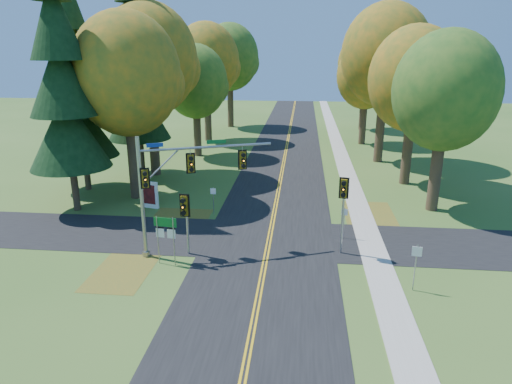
# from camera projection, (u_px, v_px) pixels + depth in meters

# --- Properties ---
(ground) EXTENTS (160.00, 160.00, 0.00)m
(ground) POSITION_uv_depth(u_px,v_px,m) (267.00, 253.00, 26.55)
(ground) COLOR #335A1F
(ground) RESTS_ON ground
(road_main) EXTENTS (8.00, 160.00, 0.02)m
(road_main) POSITION_uv_depth(u_px,v_px,m) (267.00, 253.00, 26.55)
(road_main) COLOR black
(road_main) RESTS_ON ground
(road_cross) EXTENTS (60.00, 6.00, 0.02)m
(road_cross) POSITION_uv_depth(u_px,v_px,m) (269.00, 239.00, 28.45)
(road_cross) COLOR black
(road_cross) RESTS_ON ground
(centerline_left) EXTENTS (0.10, 160.00, 0.01)m
(centerline_left) POSITION_uv_depth(u_px,v_px,m) (265.00, 252.00, 26.55)
(centerline_left) COLOR gold
(centerline_left) RESTS_ON road_main
(centerline_right) EXTENTS (0.10, 160.00, 0.01)m
(centerline_right) POSITION_uv_depth(u_px,v_px,m) (268.00, 253.00, 26.53)
(centerline_right) COLOR gold
(centerline_right) RESTS_ON road_main
(sidewalk_east) EXTENTS (1.60, 160.00, 0.06)m
(sidewalk_east) POSITION_uv_depth(u_px,v_px,m) (375.00, 257.00, 25.94)
(sidewalk_east) COLOR #9E998E
(sidewalk_east) RESTS_ON ground
(leaf_patch_w_near) EXTENTS (4.00, 6.00, 0.00)m
(leaf_patch_w_near) POSITION_uv_depth(u_px,v_px,m) (176.00, 223.00, 30.98)
(leaf_patch_w_near) COLOR brown
(leaf_patch_w_near) RESTS_ON ground
(leaf_patch_e) EXTENTS (3.50, 8.00, 0.00)m
(leaf_patch_e) POSITION_uv_depth(u_px,v_px,m) (371.00, 220.00, 31.57)
(leaf_patch_e) COLOR brown
(leaf_patch_e) RESTS_ON ground
(leaf_patch_w_far) EXTENTS (3.00, 5.00, 0.00)m
(leaf_patch_w_far) POSITION_uv_depth(u_px,v_px,m) (123.00, 270.00, 24.44)
(leaf_patch_w_far) COLOR brown
(leaf_patch_w_far) RESTS_ON ground
(tree_w_a) EXTENTS (8.00, 8.00, 14.15)m
(tree_w_a) POSITION_uv_depth(u_px,v_px,m) (128.00, 75.00, 33.67)
(tree_w_a) COLOR #38281C
(tree_w_a) RESTS_ON ground
(tree_e_a) EXTENTS (7.20, 7.20, 12.73)m
(tree_e_a) POSITION_uv_depth(u_px,v_px,m) (446.00, 92.00, 31.17)
(tree_e_a) COLOR #38281C
(tree_e_a) RESTS_ON ground
(tree_w_b) EXTENTS (8.60, 8.60, 15.38)m
(tree_w_b) POSITION_uv_depth(u_px,v_px,m) (150.00, 60.00, 40.01)
(tree_w_b) COLOR #38281C
(tree_w_b) RESTS_ON ground
(tree_e_b) EXTENTS (7.60, 7.60, 13.33)m
(tree_e_b) POSITION_uv_depth(u_px,v_px,m) (415.00, 80.00, 37.57)
(tree_e_b) COLOR #38281C
(tree_e_b) RESTS_ON ground
(tree_w_c) EXTENTS (6.80, 6.80, 11.91)m
(tree_w_c) POSITION_uv_depth(u_px,v_px,m) (196.00, 82.00, 48.29)
(tree_w_c) COLOR #38281C
(tree_w_c) RESTS_ON ground
(tree_e_c) EXTENTS (8.80, 8.80, 15.79)m
(tree_e_c) POSITION_uv_depth(u_px,v_px,m) (387.00, 56.00, 44.83)
(tree_e_c) COLOR #38281C
(tree_e_c) RESTS_ON ground
(tree_w_d) EXTENTS (8.20, 8.20, 14.56)m
(tree_w_d) POSITION_uv_depth(u_px,v_px,m) (207.00, 62.00, 56.06)
(tree_w_d) COLOR #38281C
(tree_w_d) RESTS_ON ground
(tree_e_d) EXTENTS (7.00, 7.00, 12.32)m
(tree_e_d) POSITION_uv_depth(u_px,v_px,m) (367.00, 76.00, 54.33)
(tree_e_d) COLOR #38281C
(tree_e_d) RESTS_ON ground
(tree_w_e) EXTENTS (8.40, 8.40, 14.97)m
(tree_w_e) POSITION_uv_depth(u_px,v_px,m) (230.00, 57.00, 66.19)
(tree_w_e) COLOR #38281C
(tree_w_e) RESTS_ON ground
(tree_e_e) EXTENTS (7.80, 7.80, 13.74)m
(tree_e_e) POSITION_uv_depth(u_px,v_px,m) (366.00, 64.00, 64.08)
(tree_e_e) COLOR #38281C
(tree_e_e) RESTS_ON ground
(pine_a) EXTENTS (5.60, 5.60, 19.48)m
(pine_a) POSITION_uv_depth(u_px,v_px,m) (62.00, 82.00, 30.89)
(pine_a) COLOR #38281C
(pine_a) RESTS_ON ground
(pine_b) EXTENTS (5.60, 5.60, 17.31)m
(pine_b) POSITION_uv_depth(u_px,v_px,m) (77.00, 91.00, 36.08)
(pine_b) COLOR #38281C
(pine_b) RESTS_ON ground
(pine_c) EXTENTS (5.60, 5.60, 20.56)m
(pine_c) POSITION_uv_depth(u_px,v_px,m) (135.00, 68.00, 40.07)
(pine_c) COLOR #38281C
(pine_c) RESTS_ON ground
(traffic_mast) EXTENTS (7.13, 3.23, 6.93)m
(traffic_mast) POSITION_uv_depth(u_px,v_px,m) (175.00, 179.00, 25.27)
(traffic_mast) COLOR gray
(traffic_mast) RESTS_ON ground
(east_signal_pole) EXTENTS (0.53, 0.62, 4.64)m
(east_signal_pole) POSITION_uv_depth(u_px,v_px,m) (343.00, 197.00, 25.29)
(east_signal_pole) COLOR #909498
(east_signal_pole) RESTS_ON ground
(ped_signal_pole) EXTENTS (0.59, 0.68, 3.72)m
(ped_signal_pole) POSITION_uv_depth(u_px,v_px,m) (185.00, 210.00, 25.39)
(ped_signal_pole) COLOR #9CA0A5
(ped_signal_pole) RESTS_ON ground
(route_sign_cluster) EXTENTS (1.30, 0.21, 2.79)m
(route_sign_cluster) POSITION_uv_depth(u_px,v_px,m) (165.00, 231.00, 24.62)
(route_sign_cluster) COLOR gray
(route_sign_cluster) RESTS_ON ground
(info_kiosk) EXTENTS (1.47, 0.55, 2.02)m
(info_kiosk) POSITION_uv_depth(u_px,v_px,m) (149.00, 195.00, 33.78)
(info_kiosk) COLOR white
(info_kiosk) RESTS_ON ground
(reg_sign_e_north) EXTENTS (0.39, 0.08, 2.03)m
(reg_sign_e_north) POSITION_uv_depth(u_px,v_px,m) (344.00, 218.00, 28.17)
(reg_sign_e_north) COLOR gray
(reg_sign_e_north) RESTS_ON ground
(reg_sign_e_south) EXTENTS (0.46, 0.10, 2.42)m
(reg_sign_e_south) POSITION_uv_depth(u_px,v_px,m) (416.00, 260.00, 21.96)
(reg_sign_e_south) COLOR gray
(reg_sign_e_south) RESTS_ON ground
(reg_sign_w) EXTENTS (0.39, 0.07, 2.04)m
(reg_sign_w) POSITION_uv_depth(u_px,v_px,m) (213.00, 196.00, 32.23)
(reg_sign_w) COLOR gray
(reg_sign_w) RESTS_ON ground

